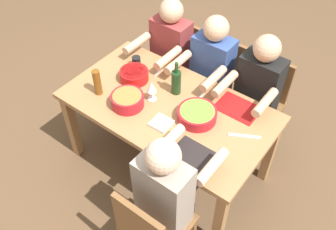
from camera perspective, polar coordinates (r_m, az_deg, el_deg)
The scene contains 23 objects.
ground_plane at distance 3.38m, azimuth 0.00°, elevation -7.45°, with size 8.00×8.00×0.00m, color brown.
dining_table at distance 2.89m, azimuth 0.00°, elevation 0.28°, with size 1.61×0.90×0.74m.
chair_far_center at distance 3.48m, azimuth 7.72°, elevation 5.58°, with size 0.40×0.40×0.85m.
diner_far_center at distance 3.22m, azimuth 6.37°, elevation 6.84°, with size 0.41×0.53×1.20m.
chair_far_right at distance 3.35m, azimuth 14.15°, elevation 2.51°, with size 0.40×0.40×0.85m.
diner_far_right at distance 3.08m, azimuth 13.32°, elevation 3.57°, with size 0.41×0.53×1.20m.
chair_far_left at distance 3.66m, azimuth 1.78°, elevation 8.33°, with size 0.40×0.40×0.85m.
diner_far_left at distance 3.42m, azimuth 0.03°, elevation 9.70°, with size 0.41×0.53×1.20m.
chair_near_right at distance 2.50m, azimuth -2.70°, elevation -17.06°, with size 0.40×0.40×0.85m.
diner_near_right at distance 2.39m, azimuth -0.05°, elevation -11.60°, with size 0.41×0.53×1.20m.
serving_bowl_greens at distance 3.03m, azimuth -5.25°, elevation 6.21°, with size 0.23×0.23×0.09m.
serving_bowl_fruit at distance 2.80m, azimuth -6.27°, elevation 2.38°, with size 0.25×0.25×0.10m.
serving_bowl_salad at distance 2.70m, azimuth 4.51°, elevation 0.12°, with size 0.29×0.29×0.08m.
wine_bottle at distance 2.86m, azimuth 1.27°, elevation 5.15°, with size 0.08×0.08×0.29m.
beer_bottle at distance 2.90m, azimuth -10.85°, elevation 4.96°, with size 0.06×0.06×0.22m, color brown.
wine_glass at distance 2.80m, azimuth -2.53°, elevation 4.19°, with size 0.08×0.08×0.17m.
fork_far_center at distance 2.94m, azimuth 5.61°, elevation 3.61°, with size 0.02×0.17×0.01m, color silver.
placemat_far_right at distance 2.85m, azimuth 10.71°, elevation 1.08°, with size 0.32×0.23×0.01m, color maroon.
cup_far_left at distance 3.16m, azimuth -4.89°, elevation 8.14°, with size 0.07×0.07×0.10m, color black.
fork_far_left at distance 3.13m, azimuth -1.22°, elevation 6.92°, with size 0.02×0.17×0.01m, color silver.
placemat_near_right at distance 2.49m, azimuth 4.12°, elevation -6.40°, with size 0.32×0.23×0.01m, color black.
carving_knife at distance 2.66m, azimuth 11.66°, elevation -3.19°, with size 0.23×0.02×0.01m, color silver.
napkin_stack at distance 2.67m, azimuth -1.04°, elevation -1.28°, with size 0.14×0.14×0.02m, color white.
Camera 1 is at (1.22, -1.61, 2.71)m, focal length 39.57 mm.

